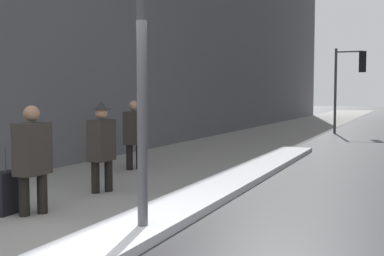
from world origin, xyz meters
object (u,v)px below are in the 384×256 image
Objects in this scene: traffic_light_near at (352,72)px; pedestrian_in_fedora at (102,143)px; pedestrian_with_shoulder_bag at (135,132)px; rolling_suitcase at (6,193)px; pedestrian_trailing at (32,155)px.

pedestrian_in_fedora is (-2.53, -15.24, -1.84)m from traffic_light_near.
pedestrian_with_shoulder_bag is (-0.81, 2.45, 0.00)m from pedestrian_in_fedora.
rolling_suitcase is at bearing 5.09° from pedestrian_with_shoulder_bag.
rolling_suitcase is (-0.34, -1.80, -0.54)m from pedestrian_in_fedora.
traffic_light_near is at bearing 164.14° from pedestrian_with_shoulder_bag.
traffic_light_near reaches higher than rolling_suitcase.
pedestrian_in_fedora reaches higher than rolling_suitcase.
pedestrian_trailing is at bearing 107.13° from rolling_suitcase.
pedestrian_trailing is 0.66m from rolling_suitcase.
traffic_light_near is 13.35m from pedestrian_with_shoulder_bag.
rolling_suitcase is (0.47, -4.25, -0.55)m from pedestrian_with_shoulder_bag.
pedestrian_trailing is 0.98× the size of pedestrian_in_fedora.
pedestrian_with_shoulder_bag reaches higher than rolling_suitcase.
pedestrian_with_shoulder_bag is at bearing -162.85° from pedestrian_in_fedora.
traffic_light_near reaches higher than pedestrian_with_shoulder_bag.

